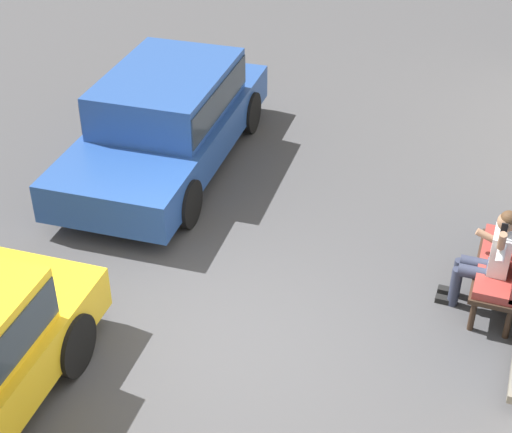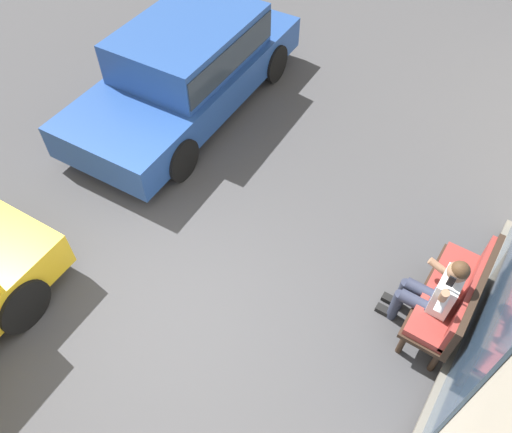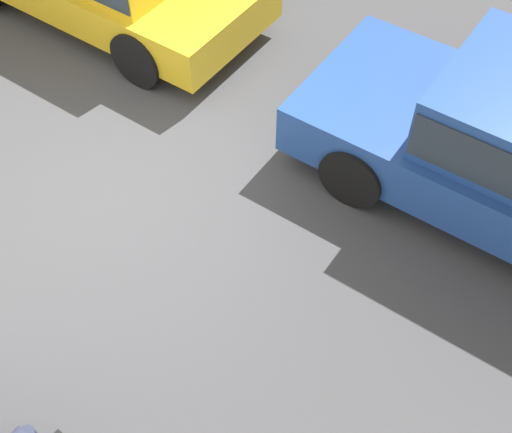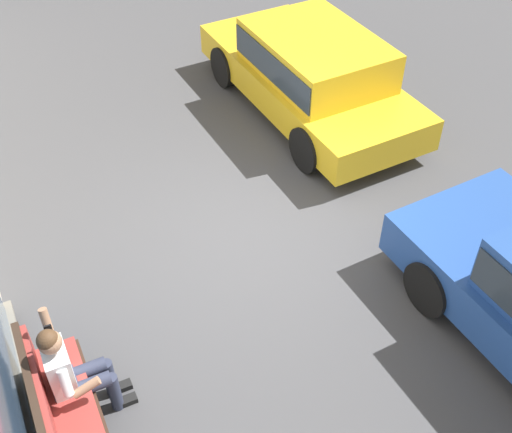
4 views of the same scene
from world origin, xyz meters
TOP-DOWN VIEW (x-y plane):
  - ground_plane at (0.00, 0.00)m, footprint 60.00×60.00m
  - bench at (-1.84, 2.90)m, footprint 1.47×0.55m
  - person_on_phone at (-1.64, 2.67)m, footprint 0.73×0.74m
  - parked_car_near at (-3.47, -2.22)m, footprint 4.68×2.14m

SIDE VIEW (x-z plane):
  - ground_plane at x=0.00m, z-range 0.00..0.00m
  - bench at x=-1.84m, z-range 0.08..1.09m
  - person_on_phone at x=-1.64m, z-range 0.04..1.39m
  - parked_car_near at x=-3.47m, z-range 0.07..1.52m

